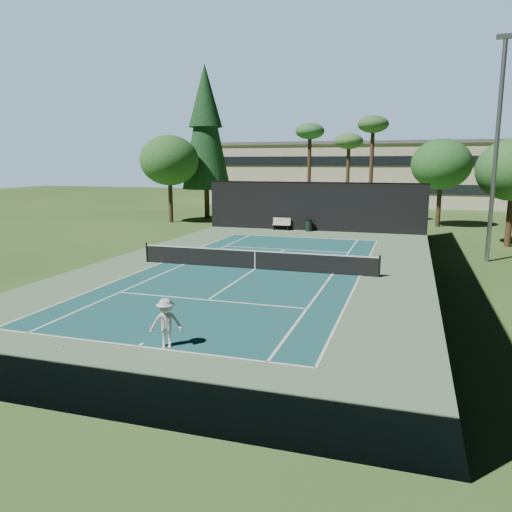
{
  "coord_description": "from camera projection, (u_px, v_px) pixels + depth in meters",
  "views": [
    {
      "loc": [
        7.75,
        -24.59,
        5.51
      ],
      "look_at": [
        1.0,
        -3.0,
        1.3
      ],
      "focal_mm": 35.0,
      "sensor_mm": 36.0,
      "label": 1
    }
  ],
  "objects": [
    {
      "name": "player",
      "position": [
        166.0,
        323.0,
        15.0
      ],
      "size": [
        1.14,
        0.92,
        1.54
      ],
      "primitive_type": "imported",
      "rotation": [
        0.0,
        0.0,
        0.41
      ],
      "color": "silver",
      "rests_on": "ground"
    },
    {
      "name": "tennis_ball_c",
      "position": [
        322.0,
        264.0,
        27.6
      ],
      "size": [
        0.06,
        0.06,
        0.06
      ],
      "primitive_type": "sphere",
      "color": "#BBD931",
      "rests_on": "ground"
    },
    {
      "name": "court_surface",
      "position": [
        255.0,
        269.0,
        26.35
      ],
      "size": [
        10.97,
        23.77,
        0.01
      ],
      "primitive_type": "cube",
      "color": "#1B5656",
      "rests_on": "ground"
    },
    {
      "name": "decid_tree_c",
      "position": [
        169.0,
        161.0,
        46.3
      ],
      "size": [
        5.44,
        5.44,
        8.09
      ],
      "color": "#4D3021",
      "rests_on": "ground"
    },
    {
      "name": "palm_a",
      "position": [
        310.0,
        135.0,
        47.96
      ],
      "size": [
        2.8,
        2.8,
        9.32
      ],
      "color": "#4A2D20",
      "rests_on": "ground"
    },
    {
      "name": "tennis_ball_b",
      "position": [
        227.0,
        262.0,
        28.02
      ],
      "size": [
        0.07,
        0.07,
        0.07
      ],
      "primitive_type": "sphere",
      "color": "#C2D22F",
      "rests_on": "ground"
    },
    {
      "name": "court_lines",
      "position": [
        255.0,
        269.0,
        26.35
      ],
      "size": [
        11.07,
        23.87,
        0.01
      ],
      "color": "white",
      "rests_on": "ground"
    },
    {
      "name": "decid_tree_a",
      "position": [
        441.0,
        164.0,
        43.07
      ],
      "size": [
        5.12,
        5.12,
        7.62
      ],
      "color": "#422F1C",
      "rests_on": "ground"
    },
    {
      "name": "palm_b",
      "position": [
        349.0,
        144.0,
        48.97
      ],
      "size": [
        2.8,
        2.8,
        8.42
      ],
      "color": "#4A351F",
      "rests_on": "ground"
    },
    {
      "name": "tennis_ball_a",
      "position": [
        62.0,
        346.0,
        15.18
      ],
      "size": [
        0.06,
        0.06,
        0.06
      ],
      "primitive_type": "sphere",
      "color": "#D3DF32",
      "rests_on": "ground"
    },
    {
      "name": "fence",
      "position": [
        255.0,
        231.0,
        26.05
      ],
      "size": [
        18.04,
        32.05,
        4.03
      ],
      "color": "black",
      "rests_on": "ground"
    },
    {
      "name": "park_bench",
      "position": [
        282.0,
        224.0,
        41.76
      ],
      "size": [
        1.5,
        0.45,
        1.02
      ],
      "color": "#BDB79D",
      "rests_on": "ground"
    },
    {
      "name": "tennis_ball_d",
      "position": [
        180.0,
        248.0,
        32.72
      ],
      "size": [
        0.07,
        0.07,
        0.07
      ],
      "primitive_type": "sphere",
      "color": "#B5CD2E",
      "rests_on": "ground"
    },
    {
      "name": "palm_c",
      "position": [
        373.0,
        129.0,
        45.19
      ],
      "size": [
        2.8,
        2.8,
        9.77
      ],
      "color": "#4D2F21",
      "rests_on": "ground"
    },
    {
      "name": "campus_building",
      "position": [
        355.0,
        173.0,
        68.73
      ],
      "size": [
        40.5,
        12.5,
        8.3
      ],
      "color": "beige",
      "rests_on": "ground"
    },
    {
      "name": "light_pole",
      "position": [
        497.0,
        146.0,
        27.28
      ],
      "size": [
        0.9,
        0.25,
        12.22
      ],
      "color": "gray",
      "rests_on": "ground"
    },
    {
      "name": "ground",
      "position": [
        255.0,
        269.0,
        26.36
      ],
      "size": [
        160.0,
        160.0,
        0.0
      ],
      "primitive_type": "plane",
      "color": "#345720",
      "rests_on": "ground"
    },
    {
      "name": "apron_slab",
      "position": [
        255.0,
        269.0,
        26.36
      ],
      "size": [
        18.0,
        32.0,
        0.01
      ],
      "primitive_type": "cube",
      "color": "#5F815A",
      "rests_on": "ground"
    },
    {
      "name": "trash_bin",
      "position": [
        309.0,
        226.0,
        40.97
      ],
      "size": [
        0.56,
        0.56,
        0.95
      ],
      "color": "black",
      "rests_on": "ground"
    },
    {
      "name": "tennis_net",
      "position": [
        255.0,
        259.0,
        26.25
      ],
      "size": [
        12.9,
        0.1,
        1.1
      ],
      "color": "black",
      "rests_on": "ground"
    },
    {
      "name": "pine_tree",
      "position": [
        205.0,
        121.0,
        48.77
      ],
      "size": [
        4.8,
        4.8,
        15.0
      ],
      "color": "#48341F",
      "rests_on": "ground"
    }
  ]
}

